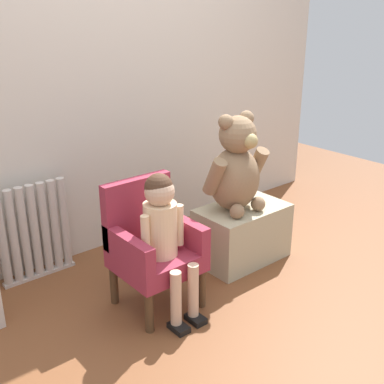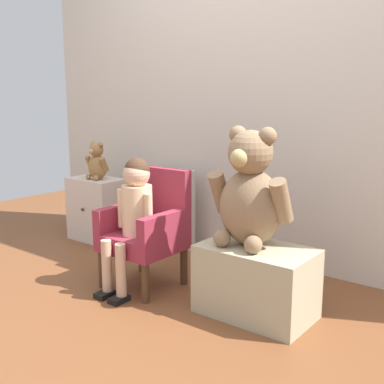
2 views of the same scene
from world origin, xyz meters
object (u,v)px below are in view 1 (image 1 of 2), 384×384
Objects in this scene: child_figure at (163,225)px; low_bench at (242,233)px; large_teddy_bear at (236,168)px; child_armchair at (151,244)px; radiator at (35,232)px.

child_figure is 1.35× the size of low_bench.
child_figure is 0.68m from large_teddy_bear.
low_bench is (0.71, 0.03, -0.17)m from child_armchair.
child_armchair is at bearing -176.09° from large_teddy_bear.
child_figure is at bearing -90.00° from child_armchair.
large_teddy_bear reaches higher than child_figure.
radiator is 0.76× the size of child_figure.
child_figure is 0.79m from low_bench.
large_teddy_bear is (1.02, -0.61, 0.33)m from radiator.
low_bench is (0.71, 0.14, -0.32)m from child_figure.
child_armchair is 1.14× the size of large_teddy_bear.
low_bench is (1.07, -0.62, -0.11)m from radiator.
child_figure is 1.27× the size of large_teddy_bear.
child_armchair is 0.18m from child_figure.
low_bench is at bearing -16.84° from large_teddy_bear.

